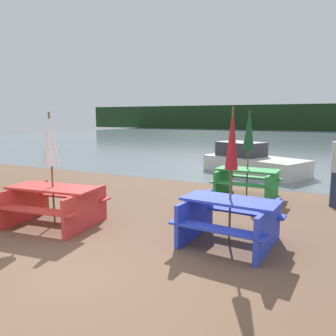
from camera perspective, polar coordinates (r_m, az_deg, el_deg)
ground_plane at (r=4.64m, az=-18.88°, el=-18.51°), size 60.00×60.00×0.00m
water at (r=34.88m, az=21.37°, el=4.87°), size 60.00×50.00×0.00m
far_treeline at (r=54.77m, az=23.38°, el=8.11°), size 80.00×1.60×4.00m
picnic_table_red at (r=6.79m, az=-19.30°, el=-5.55°), size 1.89×1.57×0.76m
picnic_table_blue at (r=5.57m, az=10.70°, el=-8.43°), size 1.66×1.51×0.76m
picnic_table_green at (r=8.77m, az=13.60°, el=-2.12°), size 1.62×1.45×0.76m
umbrella_white at (r=6.60m, az=-19.84°, el=4.62°), size 0.29×0.29×2.19m
umbrella_crimson at (r=5.34m, az=11.10°, el=4.74°), size 0.21×0.21×2.27m
umbrella_darkgreen at (r=8.62m, az=13.91°, el=6.28°), size 0.30×0.30×2.26m
boat at (r=12.69m, az=14.40°, el=1.06°), size 4.06×3.07×1.14m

